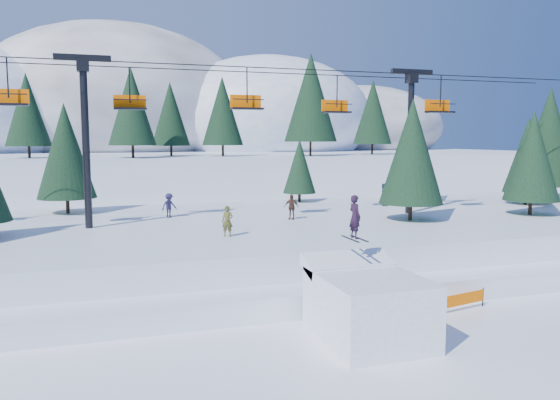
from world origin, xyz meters
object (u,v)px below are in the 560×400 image
object	(u,v)px
chairlift	(243,116)
banner_far	(486,284)
banner_near	(462,299)
jump_kicker	(368,304)

from	to	relation	value
chairlift	banner_far	size ratio (longest dim) A/B	16.33
banner_near	banner_far	bearing A→B (deg)	33.83
jump_kicker	banner_near	world-z (taller)	jump_kicker
chairlift	banner_near	size ratio (longest dim) A/B	16.55
banner_near	jump_kicker	bearing A→B (deg)	-162.58
jump_kicker	banner_far	xyz separation A→B (m)	(8.58, 3.70, -0.86)
banner_far	jump_kicker	bearing A→B (deg)	-156.69
jump_kicker	banner_far	world-z (taller)	jump_kicker
jump_kicker	chairlift	size ratio (longest dim) A/B	0.12
banner_near	banner_far	xyz separation A→B (m)	(2.82, 1.89, 0.00)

